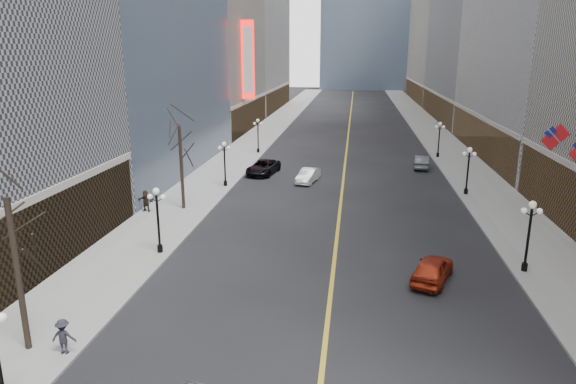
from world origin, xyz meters
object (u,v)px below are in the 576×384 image
(car_sb_mid, at_px, (433,269))
(car_sb_far, at_px, (422,162))
(car_nb_far, at_px, (263,167))
(streetlamp_east_1, at_px, (529,229))
(streetlamp_west_1, at_px, (158,213))
(streetlamp_west_3, at_px, (258,132))
(streetlamp_west_2, at_px, (225,159))
(car_nb_mid, at_px, (308,176))
(streetlamp_east_2, at_px, (468,166))
(streetlamp_east_3, at_px, (439,136))

(car_sb_mid, relative_size, car_sb_far, 1.00)
(car_nb_far, bearing_deg, streetlamp_east_1, -40.04)
(streetlamp_west_1, bearing_deg, car_sb_far, 54.85)
(streetlamp_east_1, relative_size, streetlamp_west_1, 1.00)
(car_sb_far, bearing_deg, car_nb_far, 23.85)
(streetlamp_east_1, xyz_separation_m, streetlamp_west_3, (-23.60, 36.00, 0.00))
(streetlamp_west_2, distance_m, car_nb_mid, 8.97)
(streetlamp_east_1, distance_m, car_sb_mid, 6.52)
(streetlamp_east_1, bearing_deg, streetlamp_east_2, 90.00)
(streetlamp_east_1, relative_size, streetlamp_west_3, 1.00)
(streetlamp_west_2, xyz_separation_m, car_sb_mid, (17.74, -19.94, -2.12))
(streetlamp_west_3, relative_size, car_nb_far, 0.79)
(streetlamp_east_3, xyz_separation_m, car_nb_mid, (-15.46, -14.92, -2.18))
(streetlamp_east_3, relative_size, streetlamp_west_2, 1.00)
(streetlamp_east_1, distance_m, streetlamp_west_1, 23.60)
(streetlamp_west_2, bearing_deg, streetlamp_east_2, 0.00)
(streetlamp_west_3, bearing_deg, streetlamp_west_1, -90.00)
(streetlamp_east_3, distance_m, car_sb_far, 7.36)
(streetlamp_west_3, xyz_separation_m, car_sb_far, (20.80, -6.46, -2.14))
(streetlamp_east_1, xyz_separation_m, streetlamp_west_2, (-23.60, 18.00, 0.00))
(streetlamp_east_3, height_order, car_nb_far, streetlamp_east_3)
(streetlamp_west_3, height_order, car_sb_mid, streetlamp_west_3)
(streetlamp_east_2, bearing_deg, streetlamp_west_2, 180.00)
(streetlamp_east_2, xyz_separation_m, streetlamp_west_2, (-23.60, 0.00, 0.00))
(car_nb_far, distance_m, car_sb_far, 18.78)
(car_nb_mid, xyz_separation_m, car_sb_far, (12.66, 8.46, 0.04))
(car_sb_far, bearing_deg, streetlamp_east_2, 110.94)
(streetlamp_east_3, height_order, streetlamp_west_3, same)
(streetlamp_east_1, distance_m, streetlamp_east_2, 18.00)
(car_sb_mid, bearing_deg, streetlamp_west_1, 14.41)
(streetlamp_west_2, relative_size, car_nb_far, 0.79)
(streetlamp_east_1, relative_size, streetlamp_west_2, 1.00)
(car_nb_far, bearing_deg, car_nb_mid, -20.97)
(streetlamp_east_2, distance_m, streetlamp_east_3, 18.00)
(streetlamp_west_3, distance_m, car_sb_far, 21.88)
(streetlamp_east_3, bearing_deg, streetlamp_west_3, 180.00)
(streetlamp_east_2, relative_size, car_nb_mid, 1.04)
(streetlamp_east_2, distance_m, car_nb_mid, 15.92)
(car_nb_mid, relative_size, car_sb_far, 0.95)
(streetlamp_east_3, relative_size, car_sb_far, 0.98)
(streetlamp_east_3, height_order, car_sb_far, streetlamp_east_3)
(streetlamp_east_2, bearing_deg, streetlamp_west_1, -142.67)
(streetlamp_west_1, distance_m, streetlamp_west_3, 36.00)
(streetlamp_east_1, relative_size, streetlamp_east_2, 1.00)
(streetlamp_west_1, height_order, car_nb_far, streetlamp_west_1)
(streetlamp_east_1, bearing_deg, streetlamp_west_2, 142.67)
(streetlamp_east_1, bearing_deg, car_nb_far, 130.68)
(car_nb_mid, distance_m, car_sb_mid, 24.95)
(streetlamp_east_2, distance_m, streetlamp_west_2, 23.60)
(car_nb_mid, bearing_deg, streetlamp_east_1, -41.38)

